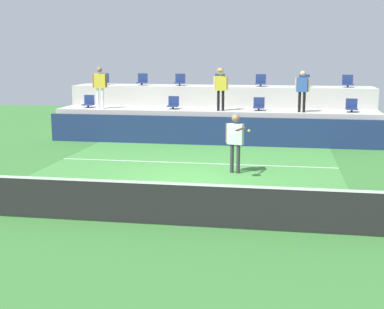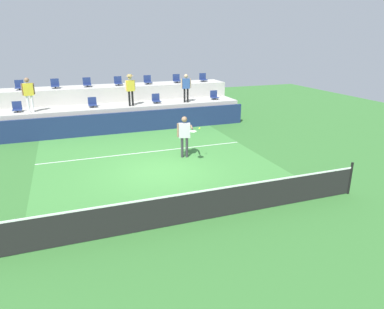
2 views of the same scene
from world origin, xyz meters
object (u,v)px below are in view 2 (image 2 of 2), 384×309
Objects in this scene: stadium_chair_lower_far_right at (214,96)px; tennis_ball at (200,128)px; stadium_chair_lower_right at (156,99)px; spectator_leaning_on_rail at (186,86)px; stadium_chair_upper_mid_right at (148,80)px; stadium_chair_upper_center at (118,82)px; stadium_chair_upper_mid_left at (87,83)px; stadium_chair_lower_far_left at (17,108)px; stadium_chair_upper_far_left at (19,86)px; stadium_chair_upper_far_right at (203,78)px; spectator_with_hat at (130,87)px; stadium_chair_lower_left at (92,103)px; spectator_in_white at (28,92)px; tennis_player at (185,133)px; stadium_chair_upper_left at (55,84)px; stadium_chair_upper_right at (177,79)px.

tennis_ball is at bearing -118.06° from stadium_chair_lower_far_right.
stadium_chair_lower_right is 0.33× the size of spectator_leaning_on_rail.
stadium_chair_upper_mid_right is at bearing 90.59° from tennis_ball.
stadium_chair_upper_center is 8.68m from tennis_ball.
stadium_chair_lower_far_right is at bearing -14.12° from stadium_chair_upper_mid_left.
spectator_leaning_on_rail is 23.42× the size of tennis_ball.
stadium_chair_upper_far_left is (0.06, 1.80, 0.85)m from stadium_chair_lower_far_left.
spectator_with_hat reaches higher than stadium_chair_upper_far_right.
stadium_chair_upper_far_left reaches higher than stadium_chair_lower_left.
stadium_chair_upper_mid_left is at bearing 36.78° from spectator_in_white.
stadium_chair_lower_far_left is 0.31× the size of spectator_with_hat.
tennis_player is at bearing -93.58° from stadium_chair_lower_right.
spectator_leaning_on_rail is at bearing -0.00° from spectator_with_hat.
spectator_leaning_on_rail is (1.67, -0.38, 0.73)m from stadium_chair_lower_right.
spectator_with_hat is (0.31, -2.18, -0.04)m from stadium_chair_upper_center.
stadium_chair_upper_left is at bearing 180.00° from stadium_chair_upper_center.
spectator_with_hat is (-5.08, -2.18, -0.04)m from stadium_chair_upper_far_right.
stadium_chair_upper_far_left is 2.26m from spectator_in_white.
tennis_ball is (0.06, -6.62, -0.10)m from stadium_chair_lower_right.
spectator_with_hat is (2.00, -0.38, 0.81)m from stadium_chair_lower_left.
stadium_chair_upper_mid_left is 0.31× the size of spectator_in_white.
stadium_chair_upper_center is 1.00× the size of stadium_chair_upper_right.
stadium_chair_lower_far_right is 5.75m from stadium_chair_upper_center.
tennis_ball is at bearing -89.52° from stadium_chair_lower_right.
stadium_chair_upper_far_left is 7.65× the size of tennis_ball.
stadium_chair_upper_center is 0.30× the size of tennis_player.
stadium_chair_upper_mid_right reaches higher than stadium_chair_lower_left.
spectator_in_white reaches higher than stadium_chair_lower_right.
stadium_chair_upper_far_left is at bearing 180.00° from stadium_chair_upper_left.
tennis_player is 1.10× the size of spectator_leaning_on_rail.
stadium_chair_lower_far_left reaches higher than tennis_ball.
tennis_ball is at bearing -77.55° from stadium_chair_upper_center.
stadium_chair_lower_far_right is 9.09m from stadium_chair_upper_left.
stadium_chair_upper_far_left is 0.31× the size of spectator_in_white.
tennis_ball is at bearing -43.64° from spectator_in_white.
stadium_chair_upper_right is 8.58m from spectator_in_white.
stadium_chair_upper_mid_left reaches higher than stadium_chair_lower_far_left.
tennis_ball is at bearing -76.07° from spectator_with_hat.
stadium_chair_upper_mid_left is at bearing 112.07° from tennis_player.
spectator_leaning_on_rail is at bearing 70.20° from tennis_player.
stadium_chair_lower_left is at bearing 0.00° from stadium_chair_lower_far_left.
stadium_chair_lower_right is at bearing -153.33° from stadium_chair_upper_far_right.
stadium_chair_upper_far_left is 11.08m from tennis_ball.
stadium_chair_upper_far_left is 10.66m from stadium_chair_upper_far_right.
spectator_with_hat is (5.59, -2.18, -0.04)m from stadium_chair_upper_far_left.
stadium_chair_lower_left is at bearing 180.00° from stadium_chair_lower_right.
spectator_in_white is at bearing -177.82° from stadium_chair_lower_far_right.
stadium_chair_upper_right is at bearing 0.00° from stadium_chair_upper_mid_left.
stadium_chair_lower_left is at bearing -165.73° from stadium_chair_upper_far_right.
spectator_in_white is 5.00m from spectator_with_hat.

